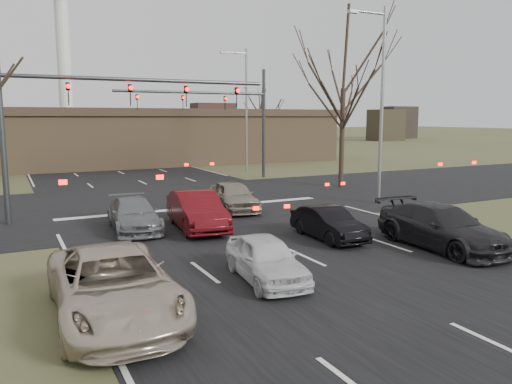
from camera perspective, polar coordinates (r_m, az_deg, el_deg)
ground at (r=14.04m, az=12.43°, el=-10.38°), size 360.00×360.00×0.00m
road_main at (r=70.86m, az=-20.04°, el=4.38°), size 14.00×300.00×0.02m
road_cross at (r=26.98m, az=-8.14°, el=-1.13°), size 200.00×14.00×0.02m
building at (r=49.38m, az=-14.70°, el=6.12°), size 42.40×10.40×5.30m
mast_arm_near at (r=23.45m, az=-19.13°, el=9.46°), size 12.12×0.24×8.00m
mast_arm_far at (r=36.32m, az=-3.09°, el=9.33°), size 11.12×0.24×8.00m
streetlight_right_near at (r=26.65m, az=13.93°, el=10.62°), size 2.34×0.25×10.00m
streetlight_right_far at (r=41.28m, az=-1.34°, el=10.03°), size 2.34×0.25×10.00m
tree_right_near at (r=32.97m, az=10.05°, el=16.07°), size 6.90×6.90×11.50m
tree_right_far at (r=51.02m, az=0.56°, el=11.29°), size 5.40×5.40×9.00m
car_silver_suv at (r=11.82m, az=-15.95°, el=-10.20°), size 2.71×5.62×1.54m
car_white_sedan at (r=13.94m, az=1.14°, el=-7.60°), size 1.90×3.84×1.26m
car_black_hatch at (r=18.75m, az=8.28°, el=-3.56°), size 1.42×3.71×1.21m
car_charcoal_sedan at (r=18.44m, az=20.46°, el=-3.76°), size 2.32×5.26×1.50m
car_grey_ahead at (r=20.59m, az=-13.78°, el=-2.53°), size 2.16×4.55×1.28m
car_red_ahead at (r=20.29m, az=-6.79°, el=-2.14°), size 2.12×4.80×1.53m
car_silver_ahead at (r=24.17m, az=-2.57°, el=-0.48°), size 2.19×4.41×1.44m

